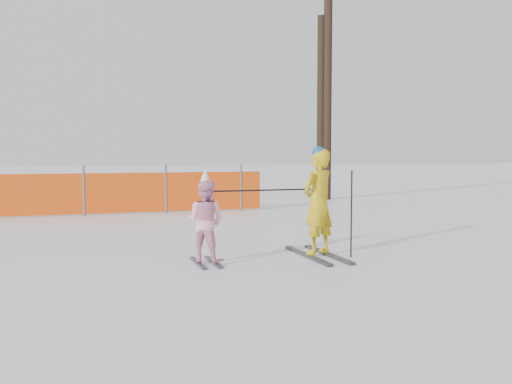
# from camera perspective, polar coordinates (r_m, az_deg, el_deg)

# --- Properties ---
(ground) EXTENTS (120.00, 120.00, 0.00)m
(ground) POSITION_cam_1_polar(r_m,az_deg,el_deg) (7.71, 1.16, -7.68)
(ground) COLOR white
(ground) RESTS_ON ground
(adult) EXTENTS (0.68, 1.59, 1.65)m
(adult) POSITION_cam_1_polar(r_m,az_deg,el_deg) (8.55, 6.23, -1.02)
(adult) COLOR black
(adult) RESTS_ON ground
(child) EXTENTS (0.70, 0.86, 1.33)m
(child) POSITION_cam_1_polar(r_m,az_deg,el_deg) (8.00, -5.07, -2.83)
(child) COLOR black
(child) RESTS_ON ground
(ski_poles) EXTENTS (2.06, 0.22, 1.29)m
(ski_poles) POSITION_cam_1_polar(r_m,az_deg,el_deg) (8.36, 4.95, -0.95)
(ski_poles) COLOR black
(ski_poles) RESTS_ON ground
(tree_trunks) EXTENTS (0.45, 0.39, 7.18)m
(tree_trunks) POSITION_cam_1_polar(r_m,az_deg,el_deg) (19.00, 6.88, 9.32)
(tree_trunks) COLOR black
(tree_trunks) RESTS_ON ground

